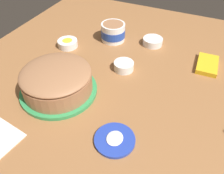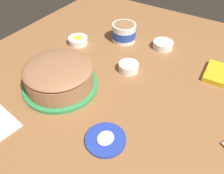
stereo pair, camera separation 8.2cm
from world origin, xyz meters
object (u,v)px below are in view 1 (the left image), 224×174
(sprinkle_bowl_rainbow, at_px, (124,66))
(candy_box_lower, at_px, (207,65))
(frosting_tub_lid, at_px, (115,140))
(sprinkle_bowl_yellow, at_px, (68,43))
(frosted_cake, at_px, (57,81))
(sprinkle_bowl_green, at_px, (153,41))
(frosting_tub, at_px, (113,32))

(sprinkle_bowl_rainbow, bearing_deg, candy_box_lower, -62.19)
(frosting_tub_lid, height_order, sprinkle_bowl_yellow, sprinkle_bowl_yellow)
(frosted_cake, xyz_separation_m, sprinkle_bowl_rainbow, (0.23, -0.17, -0.03))
(sprinkle_bowl_rainbow, bearing_deg, sprinkle_bowl_green, -12.26)
(frosted_cake, bearing_deg, sprinkle_bowl_green, -25.31)
(sprinkle_bowl_rainbow, bearing_deg, sprinkle_bowl_yellow, 80.02)
(frosting_tub, xyz_separation_m, frosting_tub_lid, (-0.54, -0.25, -0.04))
(sprinkle_bowl_yellow, height_order, candy_box_lower, sprinkle_bowl_yellow)
(frosting_tub, bearing_deg, sprinkle_bowl_yellow, 130.36)
(frosting_tub_lid, relative_size, candy_box_lower, 0.89)
(frosting_tub, bearing_deg, sprinkle_bowl_rainbow, -145.06)
(sprinkle_bowl_yellow, distance_m, sprinkle_bowl_rainbow, 0.31)
(frosting_tub_lid, relative_size, sprinkle_bowl_rainbow, 1.52)
(frosting_tub, relative_size, sprinkle_bowl_green, 1.26)
(sprinkle_bowl_yellow, bearing_deg, frosted_cake, -153.33)
(frosting_tub_lid, relative_size, sprinkle_bowl_green, 1.35)
(frosting_tub, xyz_separation_m, candy_box_lower, (-0.03, -0.45, -0.03))
(frosted_cake, height_order, sprinkle_bowl_green, frosted_cake)
(frosted_cake, height_order, candy_box_lower, frosted_cake)
(frosted_cake, relative_size, sprinkle_bowl_rainbow, 3.44)
(sprinkle_bowl_green, bearing_deg, sprinkle_bowl_rainbow, 167.74)
(sprinkle_bowl_green, xyz_separation_m, sprinkle_bowl_yellow, (-0.18, 0.36, 0.00))
(frosting_tub_lid, xyz_separation_m, sprinkle_bowl_rainbow, (0.34, 0.11, 0.01))
(sprinkle_bowl_yellow, relative_size, sprinkle_bowl_rainbow, 1.12)
(frosting_tub, bearing_deg, sprinkle_bowl_green, -78.37)
(sprinkle_bowl_yellow, bearing_deg, frosting_tub, -49.64)
(frosting_tub_lid, distance_m, sprinkle_bowl_green, 0.58)
(sprinkle_bowl_green, distance_m, candy_box_lower, 0.27)
(frosted_cake, distance_m, sprinkle_bowl_yellow, 0.31)
(frosting_tub_lid, bearing_deg, sprinkle_bowl_yellow, 46.85)
(frosting_tub_lid, height_order, sprinkle_bowl_rainbow, sprinkle_bowl_rainbow)
(frosted_cake, relative_size, sprinkle_bowl_green, 3.05)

